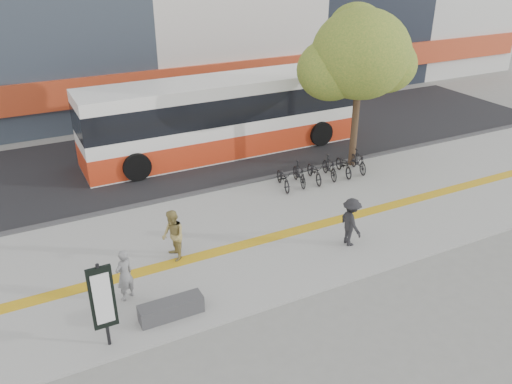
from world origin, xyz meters
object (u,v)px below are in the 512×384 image
bench (171,309)px  street_tree (358,56)px  bus (223,118)px  signboard (103,299)px  pedestrian_tan (173,236)px  pedestrian_dark (351,222)px  seated_woman (124,275)px

bench → street_tree: size_ratio=0.25×
bus → bench: bearing=-120.4°
signboard → pedestrian_tan: bearing=47.5°
bus → pedestrian_dark: 8.94m
pedestrian_dark → bench: bearing=103.5°
seated_woman → signboard: bearing=34.2°
bench → pedestrian_dark: bearing=7.5°
pedestrian_tan → signboard: bearing=-42.9°
bus → pedestrian_dark: (0.28, -8.91, -0.73)m
bench → street_tree: (9.78, 6.02, 4.21)m
bench → signboard: bearing=-169.2°
bus → street_tree: bearing=-41.9°
signboard → street_tree: (11.38, 6.33, 3.15)m
bus → pedestrian_tan: (-4.77, -7.26, -0.72)m
pedestrian_dark → signboard: bearing=104.2°
seated_woman → pedestrian_dark: size_ratio=0.94×
seated_woman → bus: bearing=-155.4°
bench → signboard: size_ratio=0.73×
pedestrian_tan → seated_woman: bearing=-54.8°
bus → pedestrian_tan: size_ratio=7.84×
seated_woman → pedestrian_tan: pedestrian_tan is taller
signboard → pedestrian_tan: size_ratio=1.43×
bus → pedestrian_dark: bearing=-88.2°
bench → seated_woman: (-0.80, 1.21, 0.50)m
bus → seated_woman: (-6.48, -8.49, -0.77)m
bench → bus: bearing=59.6°
bench → street_tree: street_tree is taller
street_tree → pedestrian_dark: bearing=-126.1°
signboard → street_tree: 13.40m
signboard → seated_woman: size_ratio=1.52×
bench → bus: 11.31m
bench → seated_woman: 1.54m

